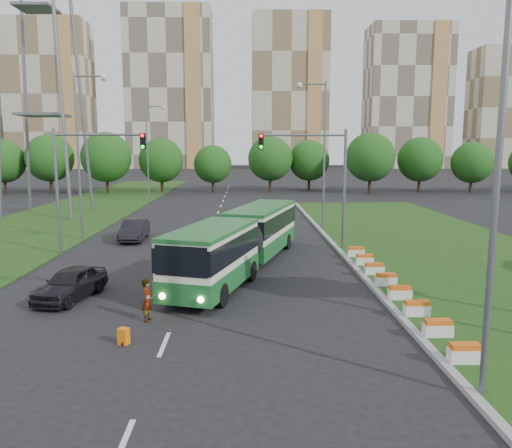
{
  "coord_description": "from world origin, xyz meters",
  "views": [
    {
      "loc": [
        -0.16,
        -22.63,
        6.78
      ],
      "look_at": [
        0.46,
        4.74,
        2.6
      ],
      "focal_mm": 35.0,
      "sensor_mm": 36.0,
      "label": 1
    }
  ],
  "objects_px": {
    "traffic_mast_median": "(320,170)",
    "pedestrian": "(147,300)",
    "traffic_mast_left": "(82,171)",
    "car_left_near": "(71,283)",
    "articulated_bus": "(239,240)",
    "shopping_trolley": "(124,336)",
    "car_left_far": "(134,230)"
  },
  "relations": [
    {
      "from": "articulated_bus",
      "to": "car_left_near",
      "type": "distance_m",
      "value": 9.39
    },
    {
      "from": "traffic_mast_median",
      "to": "traffic_mast_left",
      "type": "distance_m",
      "value": 15.19
    },
    {
      "from": "traffic_mast_median",
      "to": "articulated_bus",
      "type": "distance_m",
      "value": 8.2
    },
    {
      "from": "articulated_bus",
      "to": "car_left_near",
      "type": "height_order",
      "value": "articulated_bus"
    },
    {
      "from": "traffic_mast_median",
      "to": "pedestrian",
      "type": "height_order",
      "value": "traffic_mast_median"
    },
    {
      "from": "traffic_mast_left",
      "to": "articulated_bus",
      "type": "distance_m",
      "value": 11.29
    },
    {
      "from": "car_left_near",
      "to": "traffic_mast_left",
      "type": "bearing_deg",
      "value": 117.45
    },
    {
      "from": "traffic_mast_median",
      "to": "pedestrian",
      "type": "distance_m",
      "value": 16.79
    },
    {
      "from": "traffic_mast_left",
      "to": "shopping_trolley",
      "type": "relative_size",
      "value": 13.69
    },
    {
      "from": "car_left_near",
      "to": "car_left_far",
      "type": "bearing_deg",
      "value": 105.07
    },
    {
      "from": "traffic_mast_median",
      "to": "shopping_trolley",
      "type": "xyz_separation_m",
      "value": [
        -9.18,
        -15.97,
        -5.06
      ]
    },
    {
      "from": "traffic_mast_median",
      "to": "articulated_bus",
      "type": "bearing_deg",
      "value": -136.18
    },
    {
      "from": "traffic_mast_median",
      "to": "car_left_near",
      "type": "distance_m",
      "value": 17.27
    },
    {
      "from": "car_left_near",
      "to": "car_left_far",
      "type": "xyz_separation_m",
      "value": [
        -0.31,
        14.6,
        0.03
      ]
    },
    {
      "from": "traffic_mast_median",
      "to": "car_left_near",
      "type": "height_order",
      "value": "traffic_mast_median"
    },
    {
      "from": "traffic_mast_left",
      "to": "car_left_near",
      "type": "height_order",
      "value": "traffic_mast_left"
    },
    {
      "from": "car_left_near",
      "to": "shopping_trolley",
      "type": "xyz_separation_m",
      "value": [
        3.65,
        -5.38,
        -0.44
      ]
    },
    {
      "from": "pedestrian",
      "to": "car_left_near",
      "type": "bearing_deg",
      "value": 62.38
    },
    {
      "from": "articulated_bus",
      "to": "shopping_trolley",
      "type": "xyz_separation_m",
      "value": [
        -3.89,
        -10.9,
        -1.38
      ]
    },
    {
      "from": "shopping_trolley",
      "to": "car_left_near",
      "type": "bearing_deg",
      "value": 144.56
    },
    {
      "from": "traffic_mast_left",
      "to": "articulated_bus",
      "type": "bearing_deg",
      "value": -22.44
    },
    {
      "from": "traffic_mast_median",
      "to": "car_left_far",
      "type": "bearing_deg",
      "value": 163.07
    },
    {
      "from": "traffic_mast_left",
      "to": "pedestrian",
      "type": "xyz_separation_m",
      "value": [
        6.36,
        -12.56,
        -4.51
      ]
    },
    {
      "from": "articulated_bus",
      "to": "car_left_far",
      "type": "height_order",
      "value": "articulated_bus"
    },
    {
      "from": "traffic_mast_left",
      "to": "shopping_trolley",
      "type": "xyz_separation_m",
      "value": [
        5.98,
        -14.97,
        -5.06
      ]
    },
    {
      "from": "traffic_mast_left",
      "to": "pedestrian",
      "type": "bearing_deg",
      "value": -63.17
    },
    {
      "from": "traffic_mast_median",
      "to": "articulated_bus",
      "type": "relative_size",
      "value": 0.48
    },
    {
      "from": "traffic_mast_median",
      "to": "pedestrian",
      "type": "bearing_deg",
      "value": -122.98
    },
    {
      "from": "articulated_bus",
      "to": "car_left_near",
      "type": "relative_size",
      "value": 3.89
    },
    {
      "from": "pedestrian",
      "to": "traffic_mast_median",
      "type": "bearing_deg",
      "value": -24.23
    },
    {
      "from": "traffic_mast_median",
      "to": "articulated_bus",
      "type": "xyz_separation_m",
      "value": [
        -5.29,
        -5.08,
        -3.68
      ]
    },
    {
      "from": "pedestrian",
      "to": "shopping_trolley",
      "type": "height_order",
      "value": "pedestrian"
    }
  ]
}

